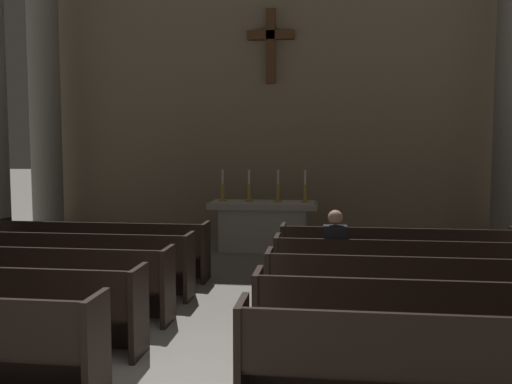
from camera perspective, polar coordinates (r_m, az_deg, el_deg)
The scene contains 16 objects.
pew_left_row_3 at distance 7.77m, azimuth -21.39°, elevation -8.36°, with size 3.53×0.50×0.95m.
pew_left_row_4 at distance 8.72m, azimuth -17.96°, elevation -6.83°, with size 3.53×0.50×0.95m.
pew_left_row_5 at distance 9.69m, azimuth -15.23°, elevation -5.58°, with size 3.53×0.50×0.95m.
pew_right_row_1 at distance 4.90m, azimuth 19.90°, elevation -16.22°, with size 3.53×0.50×0.95m.
pew_right_row_2 at distance 5.91m, azimuth 17.55°, elevation -12.48°, with size 3.53×0.50×0.95m.
pew_right_row_3 at distance 6.93m, azimuth 15.93°, elevation -9.81°, with size 3.53×0.50×0.95m.
pew_right_row_4 at distance 7.98m, azimuth 14.75°, elevation -7.84°, with size 3.53×0.50×0.95m.
pew_right_row_5 at distance 9.03m, azimuth 13.85°, elevation -6.32°, with size 3.53×0.50×0.95m.
column_left_fourth at distance 13.70m, azimuth -20.46°, elevation 10.75°, with size 1.02×1.02×7.52m.
altar at distance 11.74m, azimuth 0.75°, elevation -3.29°, with size 2.20×0.90×1.01m.
candlestick_outer_left at distance 11.79m, azimuth -3.36°, elevation 0.09°, with size 0.16×0.16×0.66m.
candlestick_inner_left at distance 11.70m, azimuth -0.71°, elevation 0.06°, with size 0.16×0.16×0.66m.
candlestick_inner_right at distance 11.63m, azimuth 2.22°, elevation 0.03°, with size 0.16×0.16×0.66m.
candlestick_outer_right at distance 11.60m, azimuth 4.93°, elevation 0.00°, with size 0.16×0.16×0.66m.
apse_with_cross at distance 13.35m, azimuth 1.57°, elevation 12.54°, with size 11.01×0.45×7.95m.
lone_worshipper at distance 7.90m, azimuth 7.89°, elevation -6.25°, with size 0.32×0.43×1.32m.
Camera 1 is at (1.31, -4.50, 2.23)m, focal length 39.93 mm.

